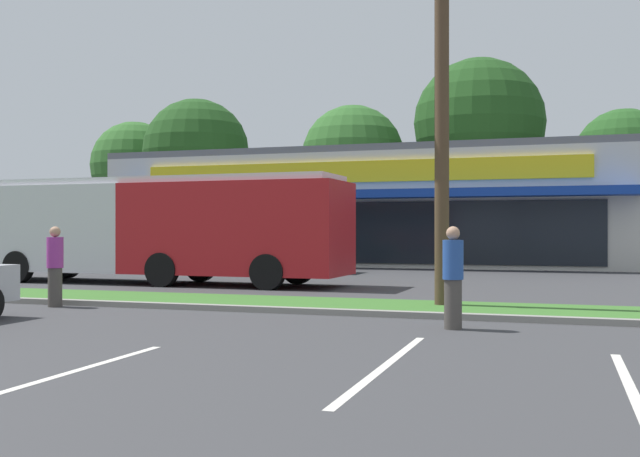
{
  "coord_description": "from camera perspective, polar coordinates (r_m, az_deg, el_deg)",
  "views": [
    {
      "loc": [
        7.19,
        -0.99,
        1.68
      ],
      "look_at": [
        0.99,
        18.1,
        1.7
      ],
      "focal_mm": 41.28,
      "sensor_mm": 36.0,
      "label": 1
    }
  ],
  "objects": [
    {
      "name": "city_bus",
      "position": [
        23.34,
        -12.57,
        0.15
      ],
      "size": [
        12.24,
        2.86,
        3.25
      ],
      "rotation": [
        0.0,
        0.0,
        3.12
      ],
      "color": "#AD191E",
      "rests_on": "ground_plane"
    },
    {
      "name": "car_2",
      "position": [
        32.4,
        -15.55,
        -1.57
      ],
      "size": [
        4.51,
        1.99,
        1.62
      ],
      "rotation": [
        0.0,
        0.0,
        3.14
      ],
      "color": "navy",
      "rests_on": "ground_plane"
    },
    {
      "name": "utility_pole",
      "position": [
        15.92,
        8.91,
        13.86
      ],
      "size": [
        3.03,
        2.4,
        10.32
      ],
      "color": "#4C3826",
      "rests_on": "ground_plane"
    },
    {
      "name": "car_0",
      "position": [
        28.6,
        -2.19,
        -1.9
      ],
      "size": [
        4.61,
        1.97,
        1.48
      ],
      "rotation": [
        0.0,
        0.0,
        3.14
      ],
      "color": "#0C3F1E",
      "rests_on": "ground_plane"
    },
    {
      "name": "pedestrian_near_bench",
      "position": [
        16.93,
        -19.85,
        -2.78
      ],
      "size": [
        0.35,
        0.35,
        1.74
      ],
      "rotation": [
        0.0,
        0.0,
        4.31
      ],
      "color": "#47423D",
      "rests_on": "ground_plane"
    },
    {
      "name": "tree_mid_left",
      "position": [
        48.31,
        2.56,
        5.58
      ],
      "size": [
        6.7,
        6.7,
        9.79
      ],
      "color": "#473323",
      "rests_on": "ground_plane"
    },
    {
      "name": "pedestrian_by_pole",
      "position": [
        12.58,
        10.27,
        -3.75
      ],
      "size": [
        0.35,
        0.35,
        1.73
      ],
      "rotation": [
        0.0,
        0.0,
        0.79
      ],
      "color": "#47423D",
      "rests_on": "ground_plane"
    },
    {
      "name": "tree_far_left",
      "position": [
        54.71,
        -14.16,
        4.77
      ],
      "size": [
        6.25,
        6.25,
        9.42
      ],
      "color": "#473323",
      "rests_on": "ground_plane"
    },
    {
      "name": "curb_lip",
      "position": [
        15.62,
        -9.6,
        -6.01
      ],
      "size": [
        56.0,
        0.24,
        0.12
      ],
      "primitive_type": "cube",
      "color": "gray",
      "rests_on": "ground_plane"
    },
    {
      "name": "parking_stripe_4",
      "position": [
        8.37,
        23.06,
        -11.61
      ],
      "size": [
        0.12,
        4.8,
        0.01
      ],
      "primitive_type": "cube",
      "color": "silver",
      "rests_on": "ground_plane"
    },
    {
      "name": "parking_stripe_2",
      "position": [
        8.9,
        -20.52,
        -10.91
      ],
      "size": [
        0.12,
        4.8,
        0.01
      ],
      "primitive_type": "cube",
      "color": "silver",
      "rests_on": "ground_plane"
    },
    {
      "name": "storefront_building",
      "position": [
        37.1,
        4.55,
        1.54
      ],
      "size": [
        24.92,
        11.52,
        5.42
      ],
      "color": "beige",
      "rests_on": "ground_plane"
    },
    {
      "name": "tree_mid_right",
      "position": [
        48.23,
        22.48,
        5.14
      ],
      "size": [
        5.82,
        5.82,
        8.97
      ],
      "color": "#473323",
      "rests_on": "ground_plane"
    },
    {
      "name": "grass_median",
      "position": [
        16.7,
        -7.65,
        -5.62
      ],
      "size": [
        56.0,
        2.2,
        0.12
      ],
      "primitive_type": "cube",
      "color": "#386B28",
      "rests_on": "ground_plane"
    },
    {
      "name": "parking_stripe_3",
      "position": [
        9.25,
        5.13,
        -10.5
      ],
      "size": [
        0.12,
        4.8,
        0.01
      ],
      "primitive_type": "cube",
      "color": "silver",
      "rests_on": "ground_plane"
    },
    {
      "name": "tree_left",
      "position": [
        49.18,
        -9.57,
        5.86
      ],
      "size": [
        6.94,
        6.94,
        10.23
      ],
      "color": "#473323",
      "rests_on": "ground_plane"
    },
    {
      "name": "tree_mid",
      "position": [
        46.7,
        12.22,
        7.96
      ],
      "size": [
        7.99,
        7.99,
        12.2
      ],
      "color": "#473323",
      "rests_on": "ground_plane"
    }
  ]
}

